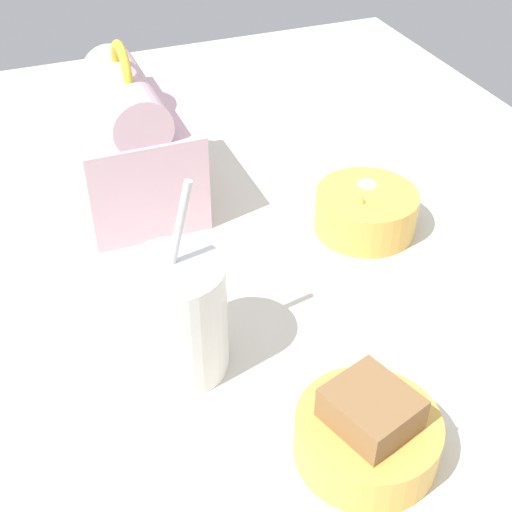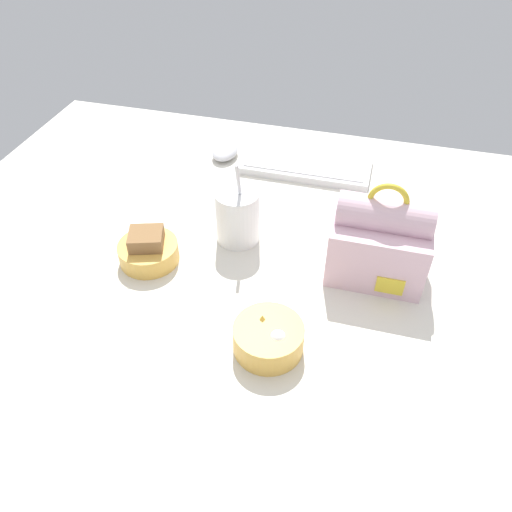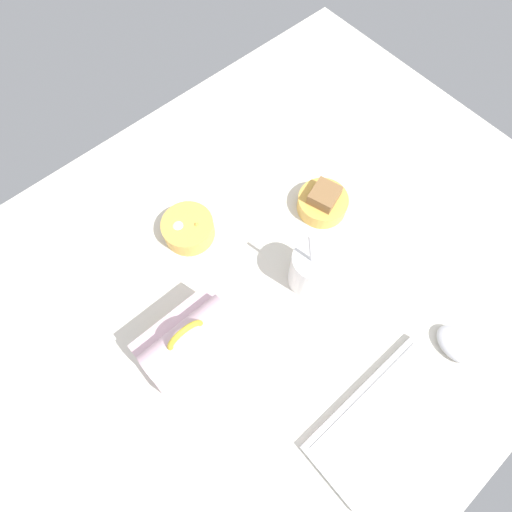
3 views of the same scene
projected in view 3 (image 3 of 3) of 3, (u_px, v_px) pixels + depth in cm
name	position (u px, v px, depth cm)	size (l,w,h in cm)	color
desk_surface	(276.00, 272.00, 88.51)	(140.00, 110.00, 2.00)	silver
keyboard	(385.00, 417.00, 74.54)	(31.18, 13.69, 2.10)	silver
lunch_bag	(193.00, 346.00, 73.40)	(17.41, 13.38, 19.91)	beige
soup_cup	(311.00, 269.00, 81.40)	(8.76, 8.76, 18.79)	white
bento_bowl_sandwich	(323.00, 202.00, 91.70)	(11.56, 11.56, 6.82)	#EAB24C
bento_bowl_snacks	(189.00, 228.00, 88.89)	(11.52, 11.52, 5.74)	#EAB24C
computer_mouse	(457.00, 345.00, 79.56)	(6.23, 8.94, 2.92)	silver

